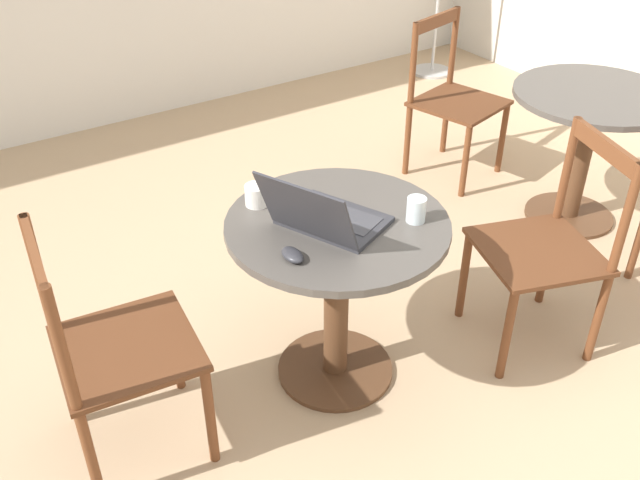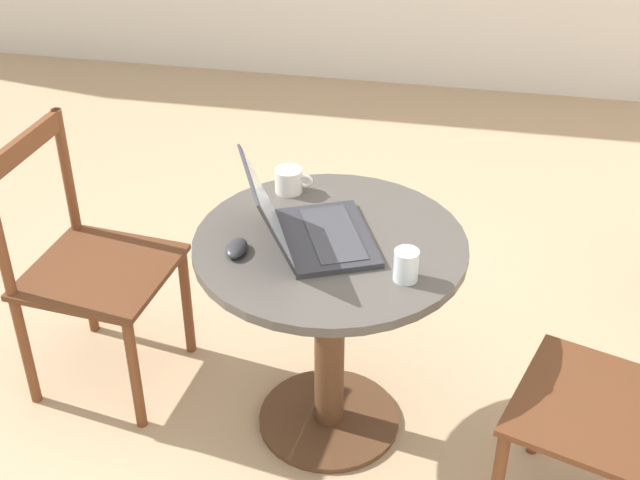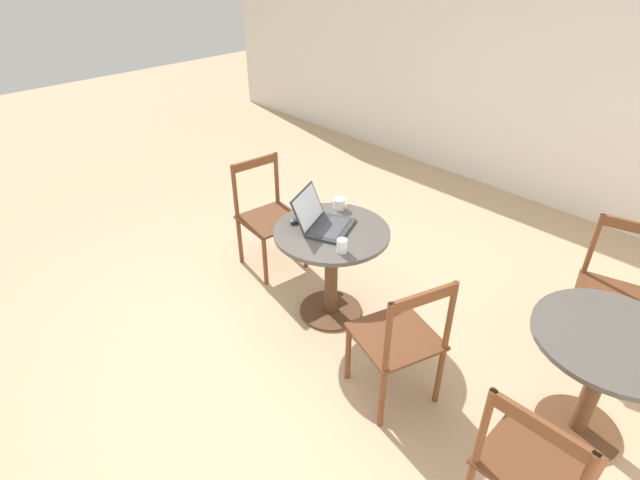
{
  "view_description": "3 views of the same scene",
  "coord_description": "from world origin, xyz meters",
  "px_view_note": "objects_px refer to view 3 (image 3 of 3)",
  "views": [
    {
      "loc": [
        -1.15,
        -1.39,
        2.07
      ],
      "look_at": [
        0.04,
        0.44,
        0.61
      ],
      "focal_mm": 40.0,
      "sensor_mm": 36.0,
      "label": 1
    },
    {
      "loc": [
        0.44,
        -1.76,
        2.15
      ],
      "look_at": [
        -0.02,
        0.61,
        0.55
      ],
      "focal_mm": 50.0,
      "sensor_mm": 36.0,
      "label": 2
    },
    {
      "loc": [
        2.11,
        -1.73,
        2.49
      ],
      "look_at": [
        -0.07,
        0.38,
        0.58
      ],
      "focal_mm": 28.0,
      "sensor_mm": 36.0,
      "label": 3
    }
  ],
  "objects_px": {
    "chair_mid_front": "(533,467)",
    "chair_mid_back": "(613,293)",
    "chair_near_right": "(400,340)",
    "mouse": "(296,220)",
    "drinking_glass": "(342,246)",
    "cafe_table_mid": "(603,363)",
    "cafe_table_near": "(331,253)",
    "chair_near_left": "(268,216)",
    "laptop": "(323,221)",
    "mug": "(339,204)"
  },
  "relations": [
    {
      "from": "drinking_glass",
      "to": "cafe_table_mid",
      "type": "bearing_deg",
      "value": 16.14
    },
    {
      "from": "chair_mid_back",
      "to": "chair_near_left",
      "type": "bearing_deg",
      "value": -157.49
    },
    {
      "from": "chair_mid_front",
      "to": "drinking_glass",
      "type": "bearing_deg",
      "value": 167.29
    },
    {
      "from": "mouse",
      "to": "drinking_glass",
      "type": "xyz_separation_m",
      "value": [
        0.49,
        -0.04,
        0.03
      ]
    },
    {
      "from": "chair_near_left",
      "to": "chair_mid_front",
      "type": "height_order",
      "value": "same"
    },
    {
      "from": "chair_mid_front",
      "to": "chair_mid_back",
      "type": "bearing_deg",
      "value": 97.85
    },
    {
      "from": "chair_near_right",
      "to": "chair_near_left",
      "type": "xyz_separation_m",
      "value": [
        -1.67,
        0.37,
        0.0
      ]
    },
    {
      "from": "chair_mid_back",
      "to": "mug",
      "type": "height_order",
      "value": "chair_mid_back"
    },
    {
      "from": "cafe_table_mid",
      "to": "laptop",
      "type": "height_order",
      "value": "laptop"
    },
    {
      "from": "chair_near_right",
      "to": "laptop",
      "type": "xyz_separation_m",
      "value": [
        -0.9,
        0.26,
        0.32
      ]
    },
    {
      "from": "cafe_table_near",
      "to": "chair_near_left",
      "type": "relative_size",
      "value": 0.88
    },
    {
      "from": "mug",
      "to": "chair_mid_front",
      "type": "bearing_deg",
      "value": -21.14
    },
    {
      "from": "cafe_table_mid",
      "to": "chair_mid_back",
      "type": "xyz_separation_m",
      "value": [
        -0.21,
        0.78,
        -0.08
      ]
    },
    {
      "from": "chair_mid_back",
      "to": "laptop",
      "type": "height_order",
      "value": "laptop"
    },
    {
      "from": "cafe_table_near",
      "to": "drinking_glass",
      "type": "relative_size",
      "value": 8.8
    },
    {
      "from": "chair_mid_back",
      "to": "laptop",
      "type": "distance_m",
      "value": 1.96
    },
    {
      "from": "laptop",
      "to": "drinking_glass",
      "type": "relative_size",
      "value": 5.04
    },
    {
      "from": "chair_mid_front",
      "to": "drinking_glass",
      "type": "xyz_separation_m",
      "value": [
        -1.52,
        0.34,
        0.31
      ]
    },
    {
      "from": "laptop",
      "to": "chair_mid_front",
      "type": "bearing_deg",
      "value": -14.47
    },
    {
      "from": "chair_near_left",
      "to": "mouse",
      "type": "distance_m",
      "value": 0.68
    },
    {
      "from": "mug",
      "to": "chair_near_right",
      "type": "bearing_deg",
      "value": -27.75
    },
    {
      "from": "chair_near_right",
      "to": "chair_mid_back",
      "type": "relative_size",
      "value": 1.0
    },
    {
      "from": "cafe_table_mid",
      "to": "mouse",
      "type": "height_order",
      "value": "mouse"
    },
    {
      "from": "mouse",
      "to": "chair_near_left",
      "type": "bearing_deg",
      "value": 161.0
    },
    {
      "from": "chair_near_left",
      "to": "chair_mid_front",
      "type": "bearing_deg",
      "value": -12.62
    },
    {
      "from": "chair_near_left",
      "to": "cafe_table_near",
      "type": "bearing_deg",
      "value": -6.28
    },
    {
      "from": "mouse",
      "to": "drinking_glass",
      "type": "distance_m",
      "value": 0.49
    },
    {
      "from": "mug",
      "to": "drinking_glass",
      "type": "xyz_separation_m",
      "value": [
        0.41,
        -0.4,
        0.01
      ]
    },
    {
      "from": "chair_near_left",
      "to": "chair_mid_back",
      "type": "height_order",
      "value": "same"
    },
    {
      "from": "chair_mid_back",
      "to": "cafe_table_mid",
      "type": "bearing_deg",
      "value": -75.31
    },
    {
      "from": "chair_near_right",
      "to": "chair_near_left",
      "type": "bearing_deg",
      "value": 167.59
    },
    {
      "from": "chair_near_right",
      "to": "mug",
      "type": "distance_m",
      "value": 1.19
    },
    {
      "from": "cafe_table_near",
      "to": "chair_near_left",
      "type": "bearing_deg",
      "value": 173.72
    },
    {
      "from": "chair_near_right",
      "to": "laptop",
      "type": "bearing_deg",
      "value": 164.07
    },
    {
      "from": "cafe_table_near",
      "to": "chair_mid_back",
      "type": "bearing_deg",
      "value": 34.94
    },
    {
      "from": "cafe_table_near",
      "to": "mouse",
      "type": "bearing_deg",
      "value": -156.66
    },
    {
      "from": "chair_near_left",
      "to": "chair_mid_back",
      "type": "relative_size",
      "value": 1.0
    },
    {
      "from": "chair_mid_back",
      "to": "chair_mid_front",
      "type": "xyz_separation_m",
      "value": [
        0.22,
        -1.56,
        0.0
      ]
    },
    {
      "from": "cafe_table_near",
      "to": "chair_near_right",
      "type": "distance_m",
      "value": 0.89
    },
    {
      "from": "mouse",
      "to": "drinking_glass",
      "type": "height_order",
      "value": "drinking_glass"
    },
    {
      "from": "mouse",
      "to": "mug",
      "type": "relative_size",
      "value": 0.82
    },
    {
      "from": "mouse",
      "to": "drinking_glass",
      "type": "relative_size",
      "value": 1.09
    },
    {
      "from": "chair_near_right",
      "to": "drinking_glass",
      "type": "bearing_deg",
      "value": 167.73
    },
    {
      "from": "cafe_table_mid",
      "to": "mouse",
      "type": "bearing_deg",
      "value": -168.66
    },
    {
      "from": "cafe_table_near",
      "to": "laptop",
      "type": "relative_size",
      "value": 1.75
    },
    {
      "from": "cafe_table_near",
      "to": "laptop",
      "type": "bearing_deg",
      "value": -163.74
    },
    {
      "from": "cafe_table_near",
      "to": "laptop",
      "type": "distance_m",
      "value": 0.25
    },
    {
      "from": "cafe_table_near",
      "to": "cafe_table_mid",
      "type": "relative_size",
      "value": 1.0
    },
    {
      "from": "chair_near_right",
      "to": "cafe_table_mid",
      "type": "bearing_deg",
      "value": 32.16
    },
    {
      "from": "laptop",
      "to": "drinking_glass",
      "type": "distance_m",
      "value": 0.32
    }
  ]
}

